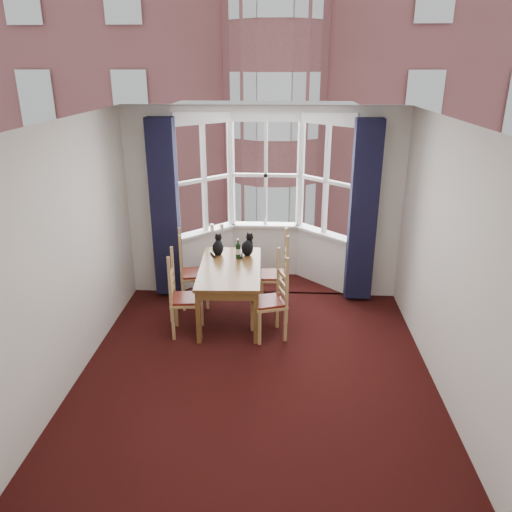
# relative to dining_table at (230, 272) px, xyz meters

# --- Properties ---
(floor) EXTENTS (4.50, 4.50, 0.00)m
(floor) POSITION_rel_dining_table_xyz_m (0.42, -1.40, -0.67)
(floor) COLOR black
(floor) RESTS_ON ground
(ceiling) EXTENTS (4.50, 4.50, 0.00)m
(ceiling) POSITION_rel_dining_table_xyz_m (0.42, -1.40, 2.13)
(ceiling) COLOR white
(ceiling) RESTS_ON floor
(wall_left) EXTENTS (0.00, 4.50, 4.50)m
(wall_left) POSITION_rel_dining_table_xyz_m (-1.58, -1.40, 0.73)
(wall_left) COLOR silver
(wall_left) RESTS_ON floor
(wall_right) EXTENTS (0.00, 4.50, 4.50)m
(wall_right) POSITION_rel_dining_table_xyz_m (2.42, -1.40, 0.73)
(wall_right) COLOR silver
(wall_right) RESTS_ON floor
(wall_near) EXTENTS (4.00, 0.00, 4.00)m
(wall_near) POSITION_rel_dining_table_xyz_m (0.42, -3.65, 0.73)
(wall_near) COLOR silver
(wall_near) RESTS_ON floor
(wall_back_pier_left) EXTENTS (0.70, 0.12, 2.80)m
(wall_back_pier_left) POSITION_rel_dining_table_xyz_m (-1.23, 0.85, 0.73)
(wall_back_pier_left) COLOR silver
(wall_back_pier_left) RESTS_ON floor
(wall_back_pier_right) EXTENTS (0.70, 0.12, 2.80)m
(wall_back_pier_right) POSITION_rel_dining_table_xyz_m (2.07, 0.85, 0.73)
(wall_back_pier_right) COLOR silver
(wall_back_pier_right) RESTS_ON floor
(bay_window) EXTENTS (2.76, 0.94, 2.80)m
(bay_window) POSITION_rel_dining_table_xyz_m (0.42, 1.35, 0.73)
(bay_window) COLOR white
(bay_window) RESTS_ON floor
(curtain_left) EXTENTS (0.38, 0.22, 2.60)m
(curtain_left) POSITION_rel_dining_table_xyz_m (-1.00, 0.67, 0.68)
(curtain_left) COLOR #171733
(curtain_left) RESTS_ON floor
(curtain_right) EXTENTS (0.38, 0.22, 2.60)m
(curtain_right) POSITION_rel_dining_table_xyz_m (1.84, 0.67, 0.68)
(curtain_right) COLOR #171733
(curtain_right) RESTS_ON floor
(dining_table) EXTENTS (0.88, 1.56, 0.75)m
(dining_table) POSITION_rel_dining_table_xyz_m (0.00, 0.00, 0.00)
(dining_table) COLOR brown
(dining_table) RESTS_ON floor
(chair_left_near) EXTENTS (0.44, 0.46, 0.92)m
(chair_left_near) POSITION_rel_dining_table_xyz_m (-0.61, -0.49, -0.20)
(chair_left_near) COLOR tan
(chair_left_near) RESTS_ON floor
(chair_left_far) EXTENTS (0.48, 0.49, 0.92)m
(chair_left_far) POSITION_rel_dining_table_xyz_m (-0.65, 0.34, -0.20)
(chair_left_far) COLOR tan
(chair_left_far) RESTS_ON floor
(chair_right_near) EXTENTS (0.51, 0.52, 0.92)m
(chair_right_near) POSITION_rel_dining_table_xyz_m (0.63, -0.48, -0.20)
(chair_right_near) COLOR tan
(chair_right_near) RESTS_ON floor
(chair_right_far) EXTENTS (0.43, 0.45, 0.92)m
(chair_right_far) POSITION_rel_dining_table_xyz_m (0.68, 0.37, -0.20)
(chair_right_far) COLOR tan
(chair_right_far) RESTS_ON floor
(cat_left) EXTENTS (0.16, 0.23, 0.31)m
(cat_left) POSITION_rel_dining_table_xyz_m (-0.22, 0.46, 0.20)
(cat_left) COLOR black
(cat_left) RESTS_ON dining_table
(cat_right) EXTENTS (0.24, 0.28, 0.33)m
(cat_right) POSITION_rel_dining_table_xyz_m (0.21, 0.47, 0.21)
(cat_right) COLOR black
(cat_right) RESTS_ON dining_table
(wine_bottle) EXTENTS (0.07, 0.07, 0.29)m
(wine_bottle) POSITION_rel_dining_table_xyz_m (0.08, 0.32, 0.21)
(wine_bottle) COLOR black
(wine_bottle) RESTS_ON dining_table
(candle_tall) EXTENTS (0.06, 0.06, 0.10)m
(candle_tall) POSITION_rel_dining_table_xyz_m (-0.40, 1.20, 0.25)
(candle_tall) COLOR white
(candle_tall) RESTS_ON bay_window
(candle_short) EXTENTS (0.06, 0.06, 0.10)m
(candle_short) POSITION_rel_dining_table_xyz_m (-0.25, 1.23, 0.25)
(candle_short) COLOR white
(candle_short) RESTS_ON bay_window
(street) EXTENTS (80.00, 80.00, 0.00)m
(street) POSITION_rel_dining_table_xyz_m (0.42, 30.85, -6.67)
(street) COLOR #333335
(street) RESTS_ON ground
(tenement_building) EXTENTS (18.40, 7.80, 15.20)m
(tenement_building) POSITION_rel_dining_table_xyz_m (0.42, 12.61, 0.93)
(tenement_building) COLOR #934E4C
(tenement_building) RESTS_ON street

